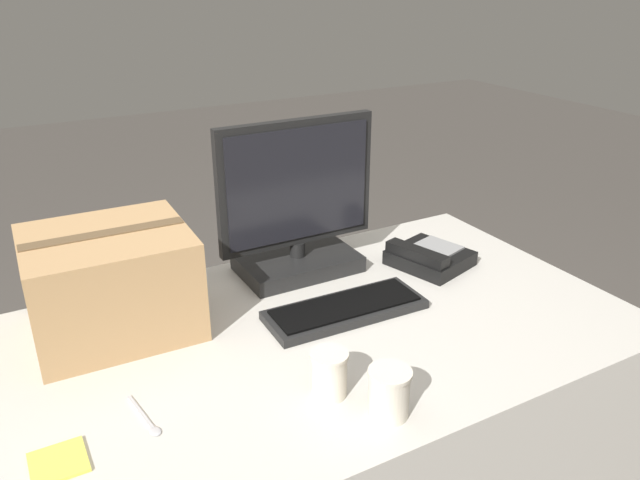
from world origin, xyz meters
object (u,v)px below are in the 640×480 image
paper_cup_left (329,374)px  sticky_note_pad (58,462)px  monitor (297,215)px  keyboard (345,309)px  paper_cup_right (389,393)px  desk_phone (429,257)px  spoon (147,421)px  cardboard_box (111,282)px

paper_cup_left → sticky_note_pad: size_ratio=1.04×
monitor → keyboard: size_ratio=1.11×
keyboard → sticky_note_pad: bearing=-162.8°
monitor → paper_cup_left: monitor is taller
sticky_note_pad → paper_cup_right: bearing=-16.6°
monitor → desk_phone: 0.41m
monitor → spoon: bearing=-141.5°
monitor → desk_phone: size_ratio=1.83×
monitor → spoon: 0.73m
keyboard → desk_phone: desk_phone is taller
keyboard → paper_cup_right: paper_cup_right is taller
paper_cup_left → spoon: paper_cup_left is taller
monitor → sticky_note_pad: size_ratio=4.77×
desk_phone → sticky_note_pad: 1.12m
monitor → paper_cup_left: size_ratio=4.59×
monitor → paper_cup_left: bearing=-110.9°
paper_cup_right → spoon: (-0.42, 0.21, -0.05)m
paper_cup_left → spoon: bearing=164.6°
spoon → keyboard: bearing=98.5°
monitor → paper_cup_right: (-0.14, -0.65, -0.12)m
monitor → sticky_note_pad: 0.88m
monitor → paper_cup_right: bearing=-101.8°
keyboard → spoon: 0.57m
monitor → paper_cup_left: 0.59m
spoon → sticky_note_pad: bearing=-86.9°
paper_cup_right → cardboard_box: cardboard_box is taller
desk_phone → paper_cup_left: bearing=-162.0°
cardboard_box → sticky_note_pad: size_ratio=3.92×
monitor → cardboard_box: 0.53m
keyboard → cardboard_box: bearing=159.4°
sticky_note_pad → monitor: bearing=33.3°
desk_phone → paper_cup_left: paper_cup_left is taller
paper_cup_right → spoon: size_ratio=0.70×
desk_phone → spoon: (-0.91, -0.29, -0.02)m
spoon → sticky_note_pad: (-0.17, -0.03, 0.00)m
keyboard → paper_cup_left: (-0.20, -0.26, 0.04)m
monitor → sticky_note_pad: bearing=-146.7°
paper_cup_left → paper_cup_right: 0.13m
monitor → cardboard_box: (-0.53, -0.06, -0.05)m
paper_cup_right → sticky_note_pad: 0.62m
keyboard → spoon: bearing=-161.6°
keyboard → desk_phone: (0.36, 0.12, 0.01)m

